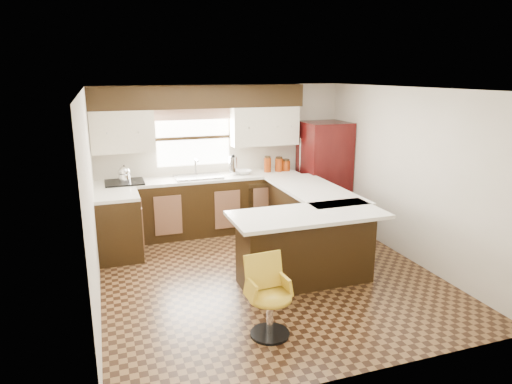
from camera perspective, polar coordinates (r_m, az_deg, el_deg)
name	(u,v)px	position (r m, az deg, el deg)	size (l,w,h in m)	color
floor	(267,274)	(6.13, 1.44, -10.26)	(4.40, 4.40, 0.00)	#49301A
ceiling	(269,89)	(5.56, 1.60, 12.78)	(4.40, 4.40, 0.00)	silver
wall_back	(223,157)	(7.78, -4.16, 4.40)	(4.40, 4.40, 0.00)	beige
wall_front	(362,248)	(3.84, 13.12, -6.86)	(4.40, 4.40, 0.00)	beige
wall_left	(91,201)	(5.39, -19.92, -1.10)	(4.40, 4.40, 0.00)	beige
wall_right	(408,175)	(6.74, 18.51, 2.06)	(4.40, 4.40, 0.00)	beige
base_cab_back	(202,206)	(7.57, -6.77, -1.80)	(3.30, 0.60, 0.90)	black
base_cab_left	(119,227)	(6.80, -16.77, -4.25)	(0.60, 0.70, 0.90)	black
counter_back	(201,178)	(7.45, -6.88, 1.69)	(3.30, 0.60, 0.04)	silver
counter_left	(116,195)	(6.67, -17.07, -0.41)	(0.60, 0.70, 0.04)	silver
soffit	(200,97)	(7.40, -7.01, 11.76)	(3.40, 0.35, 0.36)	black
upper_cab_left	(122,131)	(7.29, -16.38, 7.29)	(0.94, 0.35, 0.64)	beige
upper_cab_right	(264,126)	(7.74, 1.02, 8.27)	(1.14, 0.35, 0.64)	beige
window_pane	(193,138)	(7.60, -7.84, 6.73)	(1.20, 0.02, 0.90)	white
valance	(193,114)	(7.51, -7.89, 9.63)	(1.30, 0.06, 0.18)	#D19B93
sink	(198,177)	(7.41, -7.23, 1.91)	(0.75, 0.45, 0.03)	#B2B2B7
dishwasher	(265,207)	(7.58, 1.11, -1.84)	(0.58, 0.03, 0.78)	black
cooktop	(124,182)	(7.28, -16.12, 1.18)	(0.58, 0.50, 0.03)	black
peninsula_long	(310,221)	(6.83, 6.73, -3.63)	(0.60, 1.95, 0.90)	black
peninsula_return	(305,249)	(5.79, 6.19, -7.04)	(1.65, 0.60, 0.90)	black
counter_pen_long	(314,190)	(6.72, 7.24, 0.25)	(0.84, 1.95, 0.04)	silver
counter_pen_return	(308,215)	(5.55, 6.53, -2.85)	(1.89, 0.84, 0.04)	silver
refrigerator	(324,173)	(8.05, 8.47, 2.36)	(0.76, 0.73, 1.77)	#390909
bar_chair	(270,298)	(4.66, 1.78, -13.12)	(0.44, 0.44, 0.82)	gold
kettle	(124,173)	(7.25, -16.13, 2.26)	(0.19, 0.19, 0.26)	silver
percolator	(233,166)	(7.54, -2.87, 3.29)	(0.14, 0.14, 0.30)	silver
mixing_bowl	(244,172)	(7.62, -1.55, 2.50)	(0.26, 0.26, 0.06)	white
canister_large	(268,165)	(7.75, 1.46, 3.40)	(0.12, 0.12, 0.24)	maroon
canister_med	(279,165)	(7.83, 2.88, 3.41)	(0.14, 0.14, 0.22)	maroon
canister_small	(286,166)	(7.88, 3.77, 3.30)	(0.14, 0.14, 0.17)	maroon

